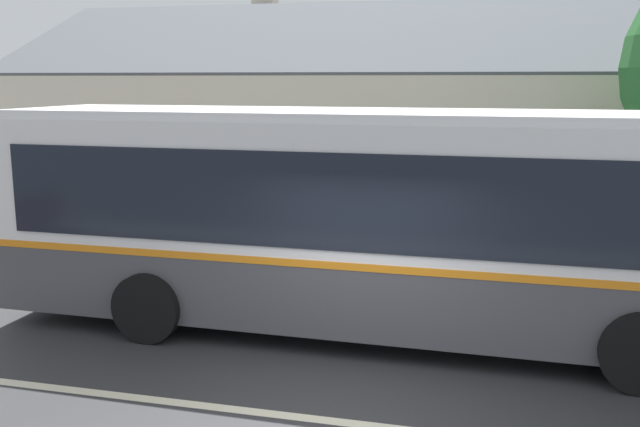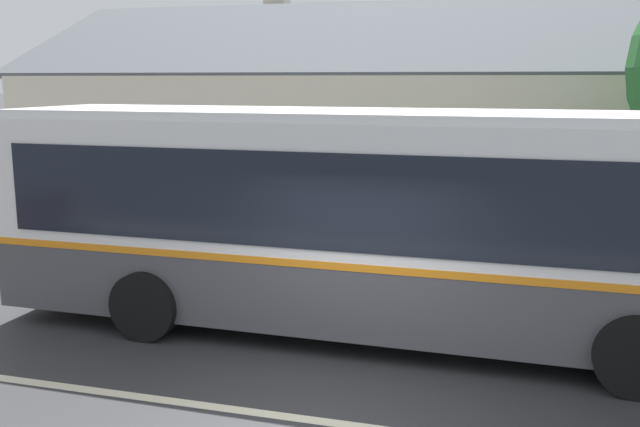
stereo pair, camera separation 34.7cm
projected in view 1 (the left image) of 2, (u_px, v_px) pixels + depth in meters
ground_plane at (334, 422)px, 7.71m from camera, size 300.00×300.00×0.00m
sidewalk_far at (407, 272)px, 13.41m from camera, size 60.00×3.00×0.15m
lane_divider_stripe at (334, 421)px, 7.71m from camera, size 60.00×0.16×0.01m
community_building at (473, 135)px, 21.24m from camera, size 25.47×10.76×6.98m
transit_bus at (379, 216)px, 10.16m from camera, size 11.11×2.90×3.22m
bench_by_building at (32, 227)px, 15.09m from camera, size 1.55×0.51×0.94m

